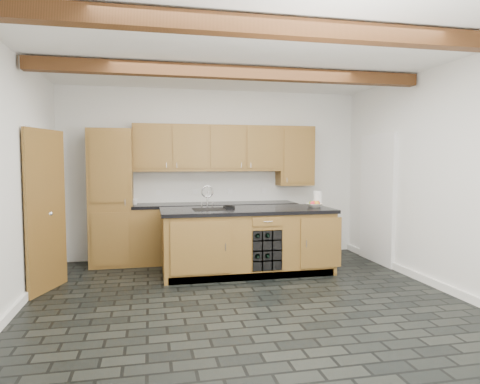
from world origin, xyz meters
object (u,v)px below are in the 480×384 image
Objects in this scene: island at (248,241)px; fruit_bowl at (314,205)px; paper_towel at (318,199)px; kitchen_scale at (229,207)px.

fruit_bowl is at bearing -0.47° from island.
paper_towel is at bearing 49.43° from fruit_bowl.
island is 1.13m from fruit_bowl.
paper_towel reaches higher than fruit_bowl.
kitchen_scale is at bearing -179.32° from paper_towel.
paper_towel is at bearing 24.75° from kitchen_scale.
fruit_bowl is (1.02, -0.01, 0.49)m from island.
kitchen_scale is 0.77× the size of fruit_bowl.
island is at bearing -174.58° from paper_towel.
island is 13.82× the size of kitchen_scale.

